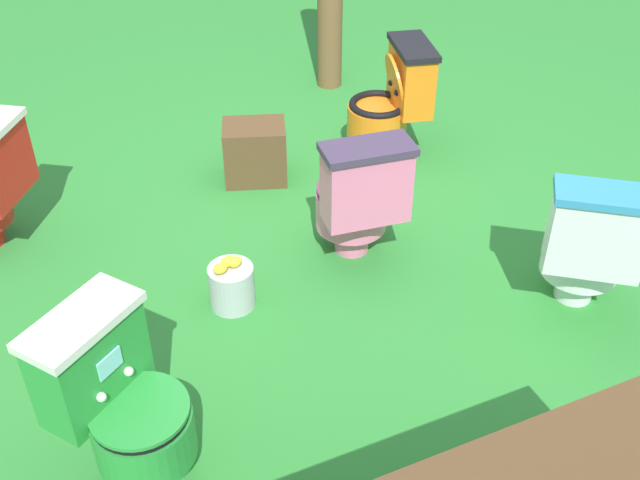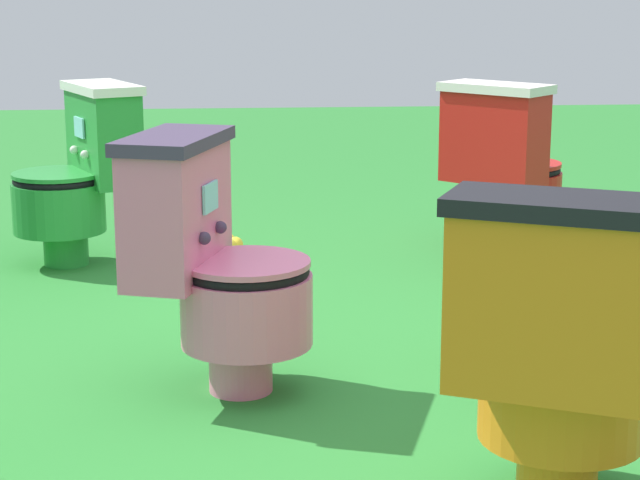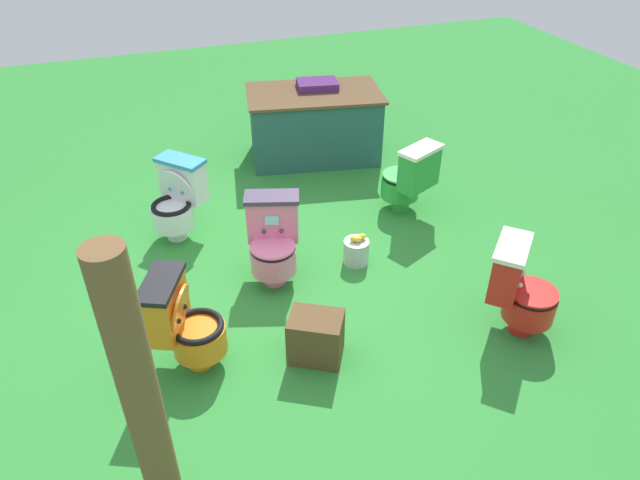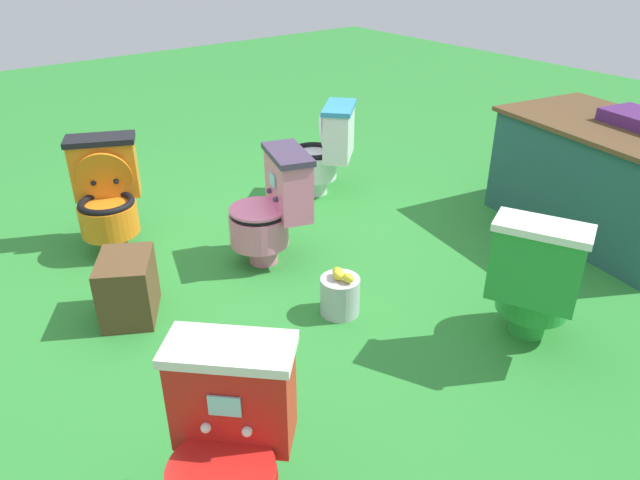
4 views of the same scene
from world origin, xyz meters
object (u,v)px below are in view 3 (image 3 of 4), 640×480
Objects in this scene: toilet_pink at (273,240)px; lemon_bucket at (356,251)px; vendor_table at (314,124)px; toilet_orange at (184,323)px; toilet_green at (409,178)px; small_crate at (316,337)px; toilet_white at (177,199)px; toilet_red at (520,289)px; wooden_post at (143,404)px.

lemon_bucket is at bearing -165.58° from toilet_pink.
toilet_orange is at bearing -124.51° from vendor_table.
toilet_green and toilet_pink have the same top height.
toilet_pink is at bearing 176.51° from lemon_bucket.
toilet_white is at bearing 109.04° from small_crate.
toilet_orange is 1.00× the size of toilet_pink.
toilet_red is 2.73m from wooden_post.
toilet_white is 2.01m from small_crate.
vendor_table reaches higher than small_crate.
toilet_red reaches higher than small_crate.
toilet_white is 3.00m from toilet_red.
small_crate is (0.65, -1.89, -0.19)m from toilet_white.
toilet_white is at bearing -37.68° from toilet_pink.
toilet_pink is 0.76m from lemon_bucket.
toilet_green is 0.41× the size of wooden_post.
toilet_red is at bearing 12.85° from wooden_post.
lemon_bucket is at bearing -100.94° from toilet_red.
toilet_white is 0.41× the size of wooden_post.
toilet_red is at bearing -177.17° from toilet_white.
toilet_orange is 1.67m from toilet_white.
small_crate is (-1.48, -1.53, -0.19)m from toilet_green.
toilet_orange is 0.45× the size of vendor_table.
toilet_orange and toilet_red have the same top height.
toilet_white is 2.63× the size of lemon_bucket.
toilet_red is (1.50, -1.19, 0.00)m from toilet_pink.
toilet_green is at bearing -142.01° from toilet_white.
lemon_bucket is at bearing 139.06° from toilet_orange.
toilet_red is 2.63× the size of lemon_bucket.
toilet_green reaches higher than small_crate.
toilet_green is (2.34, 1.30, -0.00)m from toilet_orange.
lemon_bucket is (1.35, -0.96, -0.26)m from toilet_white.
toilet_orange is 2.67m from toilet_green.
vendor_table is at bearing -99.86° from toilet_pink.
toilet_white is at bearing -161.90° from toilet_orange.
toilet_green is at bearing -73.22° from vendor_table.
toilet_green is 1.98× the size of small_crate.
vendor_table is 3.18m from small_crate.
vendor_table is 4.42m from wooden_post.
toilet_green is 1.53m from vendor_table.
wooden_post is at bearing 76.00° from toilet_pink.
vendor_table reaches higher than toilet_green.
lemon_bucket is (-0.79, -0.60, -0.25)m from toilet_green.
toilet_orange is 3.35m from vendor_table.
toilet_orange is 1.21m from wooden_post.
vendor_table reaches higher than toilet_orange.
wooden_post reaches higher than toilet_green.
toilet_red is 0.45× the size of vendor_table.
toilet_white reaches higher than lemon_bucket.
toilet_white is at bearing -90.00° from toilet_red.
wooden_post is at bearing -119.75° from vendor_table.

